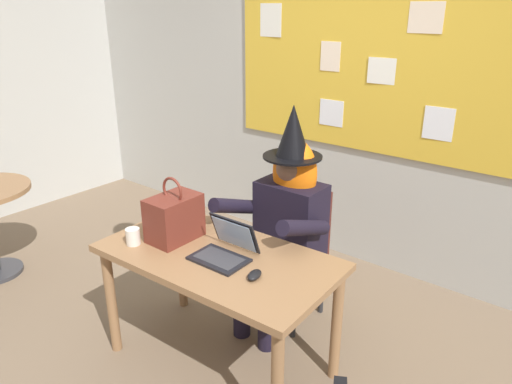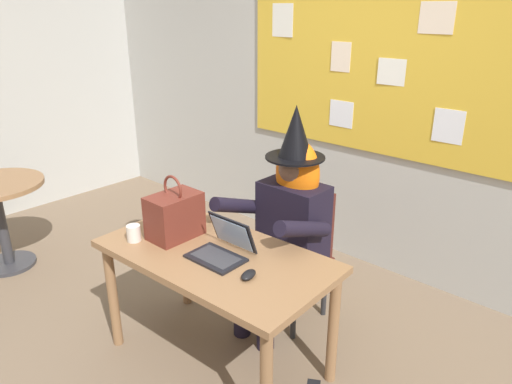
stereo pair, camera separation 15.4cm
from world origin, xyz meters
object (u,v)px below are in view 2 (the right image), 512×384
object	(u,v)px
handbag	(175,215)
coffee_mug	(134,233)
desk_main	(216,268)
person_costumed	(288,213)
computer_mouse	(249,275)
laptop	(222,248)
chair_at_desk	(298,247)

from	to	relation	value
handbag	coffee_mug	bearing A→B (deg)	-124.21
desk_main	person_costumed	size ratio (longest dim) A/B	0.92
computer_mouse	laptop	bearing A→B (deg)	151.17
desk_main	chair_at_desk	xyz separation A→B (m)	(0.03, 0.71, -0.14)
laptop	handbag	world-z (taller)	handbag
chair_at_desk	coffee_mug	world-z (taller)	chair_at_desk
desk_main	laptop	world-z (taller)	laptop
person_costumed	coffee_mug	distance (m)	0.94
chair_at_desk	laptop	bearing A→B (deg)	1.78
handbag	chair_at_desk	bearing A→B (deg)	64.51
chair_at_desk	handbag	world-z (taller)	handbag
desk_main	computer_mouse	distance (m)	0.34
handbag	coffee_mug	world-z (taller)	handbag
handbag	desk_main	bearing A→B (deg)	2.84
computer_mouse	handbag	distance (m)	0.64
person_costumed	laptop	size ratio (longest dim) A/B	4.78
person_costumed	chair_at_desk	bearing A→B (deg)	179.98
person_costumed	laptop	xyz separation A→B (m)	(0.02, -0.59, -0.01)
laptop	computer_mouse	xyz separation A→B (m)	(0.26, -0.07, -0.03)
handbag	coffee_mug	distance (m)	0.25
person_costumed	desk_main	bearing A→B (deg)	-3.10
desk_main	computer_mouse	xyz separation A→B (m)	(0.31, -0.07, 0.11)
desk_main	chair_at_desk	bearing A→B (deg)	87.50
person_costumed	computer_mouse	xyz separation A→B (m)	(0.28, -0.66, -0.04)
chair_at_desk	person_costumed	distance (m)	0.31
handbag	coffee_mug	xyz separation A→B (m)	(-0.13, -0.20, -0.09)
desk_main	coffee_mug	xyz separation A→B (m)	(-0.45, -0.21, 0.14)
computer_mouse	coffee_mug	bearing A→B (deg)	177.37
desk_main	computer_mouse	world-z (taller)	computer_mouse
computer_mouse	person_costumed	bearing A→B (deg)	99.57
chair_at_desk	laptop	distance (m)	0.76
handbag	laptop	bearing A→B (deg)	3.20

